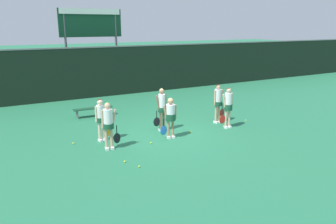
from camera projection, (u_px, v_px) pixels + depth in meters
ground_plane at (167, 134)px, 13.33m from camera, size 140.00×140.00×0.00m
fence_windscreen at (102, 72)px, 20.03m from camera, size 60.00×0.08×3.09m
scoreboard at (91, 29)px, 20.27m from camera, size 3.91×0.15×5.30m
bench_courtside at (93, 109)px, 15.87m from camera, size 1.89×0.44×0.43m
player_0 at (108, 122)px, 11.50m from camera, size 0.65×0.39×1.72m
player_1 at (170, 114)px, 12.70m from camera, size 0.68×0.40×1.61m
player_2 at (228, 104)px, 13.94m from camera, size 0.67×0.37×1.77m
player_3 at (101, 116)px, 12.35m from camera, size 0.65×0.35×1.66m
player_4 at (162, 106)px, 13.55m from camera, size 0.63×0.34×1.81m
player_5 at (218, 100)px, 14.70m from camera, size 0.65×0.38×1.76m
tennis_ball_0 at (73, 143)px, 12.24m from camera, size 0.07×0.07×0.07m
tennis_ball_1 at (125, 162)px, 10.60m from camera, size 0.07×0.07×0.07m
tennis_ball_2 at (191, 132)px, 13.54m from camera, size 0.07×0.07×0.07m
tennis_ball_3 at (246, 120)px, 15.19m from camera, size 0.06×0.06×0.06m
tennis_ball_4 at (139, 166)px, 10.23m from camera, size 0.07×0.07×0.07m
tennis_ball_5 at (151, 143)px, 12.28m from camera, size 0.07×0.07×0.07m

